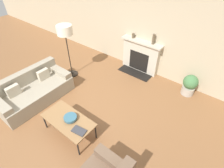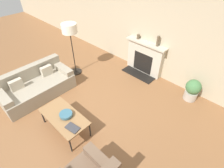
{
  "view_description": "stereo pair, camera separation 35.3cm",
  "coord_description": "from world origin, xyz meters",
  "px_view_note": "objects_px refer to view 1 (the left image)",
  "views": [
    {
      "loc": [
        2.56,
        -1.44,
        3.44
      ],
      "look_at": [
        0.32,
        1.42,
        0.45
      ],
      "focal_mm": 28.0,
      "sensor_mm": 36.0,
      "label": 1
    },
    {
      "loc": [
        2.83,
        -1.21,
        3.44
      ],
      "look_at": [
        0.32,
        1.42,
        0.45
      ],
      "focal_mm": 28.0,
      "sensor_mm": 36.0,
      "label": 2
    }
  ],
  "objects_px": {
    "bowl": "(70,118)",
    "potted_plant": "(190,85)",
    "mantel_vase_left": "(133,36)",
    "floor_lamp": "(65,34)",
    "mantel_vase_center_left": "(153,39)",
    "fireplace": "(140,56)",
    "coffee_table": "(68,120)",
    "book": "(79,131)",
    "couch": "(34,91)"
  },
  "relations": [
    {
      "from": "coffee_table",
      "to": "bowl",
      "type": "xyz_separation_m",
      "value": [
        0.04,
        0.04,
        0.08
      ]
    },
    {
      "from": "mantel_vase_left",
      "to": "floor_lamp",
      "type": "bearing_deg",
      "value": -127.89
    },
    {
      "from": "fireplace",
      "to": "book",
      "type": "height_order",
      "value": "fireplace"
    },
    {
      "from": "coffee_table",
      "to": "fireplace",
      "type": "bearing_deg",
      "value": 91.78
    },
    {
      "from": "floor_lamp",
      "to": "mantel_vase_left",
      "type": "relative_size",
      "value": 11.39
    },
    {
      "from": "couch",
      "to": "book",
      "type": "xyz_separation_m",
      "value": [
        2.02,
        -0.22,
        0.18
      ]
    },
    {
      "from": "bowl",
      "to": "potted_plant",
      "type": "height_order",
      "value": "potted_plant"
    },
    {
      "from": "mantel_vase_left",
      "to": "couch",
      "type": "bearing_deg",
      "value": -111.22
    },
    {
      "from": "book",
      "to": "potted_plant",
      "type": "bearing_deg",
      "value": 58.53
    },
    {
      "from": "potted_plant",
      "to": "coffee_table",
      "type": "bearing_deg",
      "value": -118.76
    },
    {
      "from": "book",
      "to": "potted_plant",
      "type": "distance_m",
      "value": 3.28
    },
    {
      "from": "coffee_table",
      "to": "mantel_vase_center_left",
      "type": "bearing_deg",
      "value": 85.43
    },
    {
      "from": "coffee_table",
      "to": "mantel_vase_center_left",
      "type": "height_order",
      "value": "mantel_vase_center_left"
    },
    {
      "from": "fireplace",
      "to": "mantel_vase_left",
      "type": "distance_m",
      "value": 0.7
    },
    {
      "from": "bowl",
      "to": "mantel_vase_left",
      "type": "height_order",
      "value": "mantel_vase_left"
    },
    {
      "from": "couch",
      "to": "mantel_vase_center_left",
      "type": "height_order",
      "value": "mantel_vase_center_left"
    },
    {
      "from": "book",
      "to": "mantel_vase_left",
      "type": "distance_m",
      "value": 3.42
    },
    {
      "from": "floor_lamp",
      "to": "mantel_vase_center_left",
      "type": "height_order",
      "value": "floor_lamp"
    },
    {
      "from": "couch",
      "to": "mantel_vase_center_left",
      "type": "xyz_separation_m",
      "value": [
        1.87,
        3.03,
        0.93
      ]
    },
    {
      "from": "fireplace",
      "to": "couch",
      "type": "distance_m",
      "value": 3.38
    },
    {
      "from": "bowl",
      "to": "potted_plant",
      "type": "xyz_separation_m",
      "value": [
        1.59,
        2.94,
        -0.18
      ]
    },
    {
      "from": "floor_lamp",
      "to": "bowl",
      "type": "bearing_deg",
      "value": -41.18
    },
    {
      "from": "couch",
      "to": "mantel_vase_left",
      "type": "height_order",
      "value": "mantel_vase_left"
    },
    {
      "from": "fireplace",
      "to": "coffee_table",
      "type": "height_order",
      "value": "fireplace"
    },
    {
      "from": "bowl",
      "to": "potted_plant",
      "type": "bearing_deg",
      "value": 61.53
    },
    {
      "from": "fireplace",
      "to": "floor_lamp",
      "type": "relative_size",
      "value": 0.82
    },
    {
      "from": "floor_lamp",
      "to": "mantel_vase_left",
      "type": "height_order",
      "value": "floor_lamp"
    },
    {
      "from": "floor_lamp",
      "to": "potted_plant",
      "type": "distance_m",
      "value": 3.78
    },
    {
      "from": "floor_lamp",
      "to": "book",
      "type": "bearing_deg",
      "value": -37.62
    },
    {
      "from": "bowl",
      "to": "floor_lamp",
      "type": "relative_size",
      "value": 0.17
    },
    {
      "from": "fireplace",
      "to": "mantel_vase_center_left",
      "type": "xyz_separation_m",
      "value": [
        0.35,
        0.02,
        0.7
      ]
    },
    {
      "from": "mantel_vase_left",
      "to": "mantel_vase_center_left",
      "type": "distance_m",
      "value": 0.7
    },
    {
      "from": "mantel_vase_center_left",
      "to": "mantel_vase_left",
      "type": "bearing_deg",
      "value": 180.0
    },
    {
      "from": "mantel_vase_left",
      "to": "potted_plant",
      "type": "bearing_deg",
      "value": -5.7
    },
    {
      "from": "floor_lamp",
      "to": "mantel_vase_center_left",
      "type": "distance_m",
      "value": 2.55
    },
    {
      "from": "fireplace",
      "to": "book",
      "type": "bearing_deg",
      "value": -81.08
    },
    {
      "from": "book",
      "to": "potted_plant",
      "type": "height_order",
      "value": "potted_plant"
    },
    {
      "from": "fireplace",
      "to": "bowl",
      "type": "relative_size",
      "value": 4.83
    },
    {
      "from": "fireplace",
      "to": "mantel_vase_left",
      "type": "relative_size",
      "value": 9.38
    },
    {
      "from": "coffee_table",
      "to": "mantel_vase_left",
      "type": "relative_size",
      "value": 8.18
    },
    {
      "from": "bowl",
      "to": "potted_plant",
      "type": "distance_m",
      "value": 3.35
    },
    {
      "from": "bowl",
      "to": "mantel_vase_center_left",
      "type": "xyz_separation_m",
      "value": [
        0.21,
        3.14,
        0.7
      ]
    },
    {
      "from": "book",
      "to": "floor_lamp",
      "type": "bearing_deg",
      "value": 132.91
    },
    {
      "from": "bowl",
      "to": "mantel_vase_left",
      "type": "distance_m",
      "value": 3.24
    },
    {
      "from": "book",
      "to": "coffee_table",
      "type": "bearing_deg",
      "value": 162.28
    },
    {
      "from": "coffee_table",
      "to": "mantel_vase_center_left",
      "type": "xyz_separation_m",
      "value": [
        0.25,
        3.18,
        0.79
      ]
    },
    {
      "from": "coffee_table",
      "to": "floor_lamp",
      "type": "distance_m",
      "value": 2.51
    },
    {
      "from": "bowl",
      "to": "coffee_table",
      "type": "bearing_deg",
      "value": -135.83
    },
    {
      "from": "coffee_table",
      "to": "bowl",
      "type": "bearing_deg",
      "value": 44.17
    },
    {
      "from": "fireplace",
      "to": "mantel_vase_center_left",
      "type": "distance_m",
      "value": 0.78
    }
  ]
}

